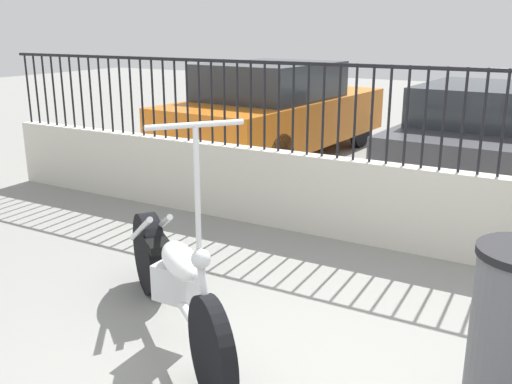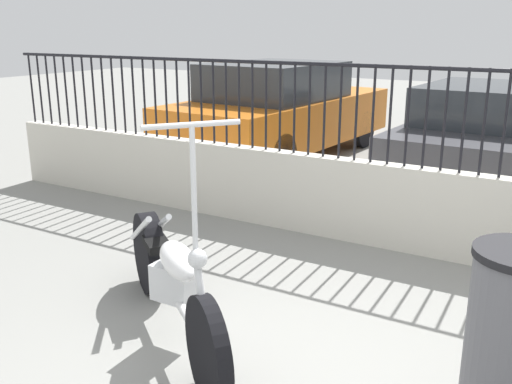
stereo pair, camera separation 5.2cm
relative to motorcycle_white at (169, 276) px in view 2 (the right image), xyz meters
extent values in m
cube|color=beige|center=(1.30, 2.24, 0.01)|extent=(10.81, 0.18, 0.79)
cylinder|color=black|center=(-4.02, 2.24, 0.85)|extent=(0.02, 0.02, 0.89)
cylinder|color=black|center=(-3.86, 2.24, 0.85)|extent=(0.02, 0.02, 0.89)
cylinder|color=black|center=(-3.70, 2.24, 0.85)|extent=(0.02, 0.02, 0.89)
cylinder|color=black|center=(-3.55, 2.24, 0.85)|extent=(0.02, 0.02, 0.89)
cylinder|color=black|center=(-3.39, 2.24, 0.85)|extent=(0.02, 0.02, 0.89)
cylinder|color=black|center=(-3.23, 2.24, 0.85)|extent=(0.02, 0.02, 0.89)
cylinder|color=black|center=(-3.07, 2.24, 0.85)|extent=(0.02, 0.02, 0.89)
cylinder|color=black|center=(-2.91, 2.24, 0.85)|extent=(0.02, 0.02, 0.89)
cylinder|color=black|center=(-2.75, 2.24, 0.85)|extent=(0.02, 0.02, 0.89)
cylinder|color=black|center=(-2.59, 2.24, 0.85)|extent=(0.02, 0.02, 0.89)
cylinder|color=black|center=(-2.43, 2.24, 0.85)|extent=(0.02, 0.02, 0.89)
cylinder|color=black|center=(-2.27, 2.24, 0.85)|extent=(0.02, 0.02, 0.89)
cylinder|color=black|center=(-2.11, 2.24, 0.85)|extent=(0.02, 0.02, 0.89)
cylinder|color=black|center=(-1.96, 2.24, 0.85)|extent=(0.02, 0.02, 0.89)
cylinder|color=black|center=(-1.80, 2.24, 0.85)|extent=(0.02, 0.02, 0.89)
cylinder|color=black|center=(-1.64, 2.24, 0.85)|extent=(0.02, 0.02, 0.89)
cylinder|color=black|center=(-1.48, 2.24, 0.85)|extent=(0.02, 0.02, 0.89)
cylinder|color=black|center=(-1.32, 2.24, 0.85)|extent=(0.02, 0.02, 0.89)
cylinder|color=black|center=(-1.16, 2.24, 0.85)|extent=(0.02, 0.02, 0.89)
cylinder|color=black|center=(-1.00, 2.24, 0.85)|extent=(0.02, 0.02, 0.89)
cylinder|color=black|center=(-0.84, 2.24, 0.85)|extent=(0.02, 0.02, 0.89)
cylinder|color=black|center=(-0.68, 2.24, 0.85)|extent=(0.02, 0.02, 0.89)
cylinder|color=black|center=(-0.52, 2.24, 0.85)|extent=(0.02, 0.02, 0.89)
cylinder|color=black|center=(-0.37, 2.24, 0.85)|extent=(0.02, 0.02, 0.89)
cylinder|color=black|center=(-0.21, 2.24, 0.85)|extent=(0.02, 0.02, 0.89)
cylinder|color=black|center=(-0.05, 2.24, 0.85)|extent=(0.02, 0.02, 0.89)
cylinder|color=black|center=(0.11, 2.24, 0.85)|extent=(0.02, 0.02, 0.89)
cylinder|color=black|center=(0.27, 2.24, 0.85)|extent=(0.02, 0.02, 0.89)
cylinder|color=black|center=(0.43, 2.24, 0.85)|extent=(0.02, 0.02, 0.89)
cylinder|color=black|center=(0.59, 2.24, 0.85)|extent=(0.02, 0.02, 0.89)
cylinder|color=black|center=(0.75, 2.24, 0.85)|extent=(0.02, 0.02, 0.89)
cylinder|color=black|center=(0.91, 2.24, 0.85)|extent=(0.02, 0.02, 0.89)
cylinder|color=black|center=(1.07, 2.24, 0.85)|extent=(0.02, 0.02, 0.89)
cylinder|color=black|center=(1.22, 2.24, 0.85)|extent=(0.02, 0.02, 0.89)
cylinder|color=black|center=(1.38, 2.24, 0.85)|extent=(0.02, 0.02, 0.89)
cylinder|color=black|center=(1.54, 2.24, 0.85)|extent=(0.02, 0.02, 0.89)
cylinder|color=black|center=(1.70, 2.24, 0.85)|extent=(0.02, 0.02, 0.89)
cylinder|color=black|center=(1.30, 2.24, 1.27)|extent=(10.81, 0.04, 0.04)
cylinder|color=black|center=(0.68, -0.52, -0.08)|extent=(0.54, 0.44, 0.62)
cylinder|color=black|center=(-0.52, 0.40, -0.08)|extent=(0.58, 0.49, 0.63)
cylinder|color=silver|center=(0.08, -0.06, -0.08)|extent=(1.14, 0.89, 0.06)
cube|color=silver|center=(0.12, -0.09, 0.02)|extent=(0.28, 0.18, 0.24)
ellipsoid|color=white|center=(0.22, -0.17, 0.22)|extent=(0.54, 0.48, 0.18)
cube|color=black|center=(-0.28, 0.21, 0.10)|extent=(0.32, 0.30, 0.06)
cylinder|color=silver|center=(0.61, -0.47, 0.17)|extent=(0.20, 0.17, 0.51)
sphere|color=silver|center=(0.56, -0.43, 0.40)|extent=(0.11, 0.11, 0.11)
cylinder|color=silver|center=(0.54, -0.41, 0.78)|extent=(0.03, 0.03, 0.70)
cylinder|color=silver|center=(0.54, -0.41, 1.13)|extent=(0.34, 0.43, 0.03)
cylinder|color=silver|center=(-0.52, 0.31, 0.14)|extent=(0.62, 0.49, 0.43)
cylinder|color=silver|center=(-0.43, 0.42, 0.14)|extent=(0.62, 0.49, 0.43)
cylinder|color=black|center=(-2.67, 6.65, -0.07)|extent=(0.15, 0.65, 0.64)
cylinder|color=black|center=(-1.01, 6.53, -0.07)|extent=(0.15, 0.65, 0.64)
cylinder|color=black|center=(-2.86, 3.98, -0.07)|extent=(0.15, 0.65, 0.64)
cylinder|color=black|center=(-1.20, 3.86, -0.07)|extent=(0.15, 0.65, 0.64)
cube|color=orange|center=(-1.94, 5.25, 0.20)|extent=(2.07, 4.43, 0.69)
cube|color=#2D3338|center=(-1.95, 5.04, 0.82)|extent=(1.74, 2.18, 0.54)
cylinder|color=black|center=(0.46, 6.47, -0.07)|extent=(0.15, 0.65, 0.64)
cylinder|color=black|center=(0.31, 4.02, -0.07)|extent=(0.15, 0.65, 0.64)
cube|color=#38383D|center=(1.27, 5.19, 0.14)|extent=(2.10, 4.07, 0.58)
cube|color=#2D3338|center=(1.25, 4.99, 0.67)|extent=(1.79, 2.00, 0.47)
camera|label=1|loc=(2.24, -2.76, 1.61)|focal=40.00mm
camera|label=2|loc=(2.28, -2.73, 1.61)|focal=40.00mm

